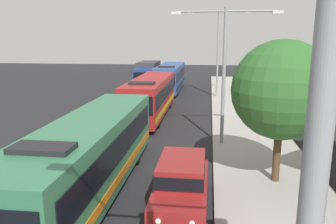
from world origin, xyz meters
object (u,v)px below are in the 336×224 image
object	(u,v)px
white_suv	(182,182)
box_truck_oncoming	(148,73)
streetlamp_near	(314,181)
roadside_tree	(282,90)
bus_second_in_line	(151,95)
bus_middle	(170,77)
streetlamp_mid	(224,62)
bus_lead	(90,153)
streetlamp_far	(218,44)

from	to	relation	value
white_suv	box_truck_oncoming	bearing A→B (deg)	102.67
box_truck_oncoming	streetlamp_near	size ratio (longest dim) A/B	0.89
roadside_tree	bus_second_in_line	bearing A→B (deg)	122.07
box_truck_oncoming	streetlamp_near	xyz separation A→B (m)	(8.70, -39.93, 3.39)
bus_middle	streetlamp_mid	distance (m)	21.23
bus_lead	streetlamp_near	size ratio (longest dim) A/B	1.51
bus_lead	roadside_tree	distance (m)	8.11
white_suv	streetlamp_far	distance (m)	24.62
bus_lead	white_suv	world-z (taller)	bus_lead
bus_second_in_line	bus_middle	xyz separation A→B (m)	(-0.00, 13.31, -0.00)
bus_second_in_line	box_truck_oncoming	distance (m)	16.81
box_truck_oncoming	streetlamp_near	distance (m)	41.01
bus_middle	roadside_tree	bearing A→B (deg)	-73.45
bus_lead	streetlamp_far	distance (m)	24.27
box_truck_oncoming	streetlamp_far	distance (m)	11.80
bus_lead	bus_middle	xyz separation A→B (m)	(-0.00, 27.17, -0.00)
roadside_tree	streetlamp_mid	bearing A→B (deg)	112.92
bus_second_in_line	streetlamp_near	xyz separation A→B (m)	(5.40, -23.44, 3.40)
streetlamp_near	bus_lead	bearing A→B (deg)	119.39
streetlamp_mid	streetlamp_far	distance (m)	16.48
streetlamp_near	roadside_tree	world-z (taller)	streetlamp_near
bus_middle	box_truck_oncoming	size ratio (longest dim) A/B	1.60
bus_second_in_line	streetlamp_mid	distance (m)	9.37
white_suv	streetlamp_far	xyz separation A→B (m)	(1.70, 24.14, 4.50)
bus_lead	bus_middle	bearing A→B (deg)	90.00
box_truck_oncoming	streetlamp_near	world-z (taller)	streetlamp_near
bus_lead	bus_second_in_line	bearing A→B (deg)	90.00
bus_middle	white_suv	xyz separation A→B (m)	(3.70, -27.96, -0.66)
box_truck_oncoming	streetlamp_far	xyz separation A→B (m)	(8.70, -7.00, 3.83)
bus_lead	streetlamp_far	world-z (taller)	streetlamp_far
white_suv	streetlamp_mid	bearing A→B (deg)	77.51
bus_lead	bus_middle	distance (m)	27.17
bus_lead	bus_middle	world-z (taller)	same
bus_second_in_line	streetlamp_far	xyz separation A→B (m)	(5.40, 9.49, 3.84)
streetlamp_mid	roadside_tree	size ratio (longest dim) A/B	1.27
bus_second_in_line	box_truck_oncoming	size ratio (longest dim) A/B	1.62
bus_middle	streetlamp_mid	xyz separation A→B (m)	(5.40, -20.29, 3.17)
streetlamp_mid	roadside_tree	world-z (taller)	streetlamp_mid
bus_middle	streetlamp_near	xyz separation A→B (m)	(5.40, -36.75, 3.40)
bus_lead	streetlamp_mid	size ratio (longest dim) A/B	1.61
white_suv	streetlamp_mid	world-z (taller)	streetlamp_mid
bus_second_in_line	white_suv	xyz separation A→B (m)	(3.70, -14.65, -0.66)
bus_lead	streetlamp_far	bearing A→B (deg)	76.98
white_suv	streetlamp_far	world-z (taller)	streetlamp_far
bus_second_in_line	streetlamp_mid	xyz separation A→B (m)	(5.40, -6.98, 3.17)
bus_middle	streetlamp_far	distance (m)	7.65
white_suv	streetlamp_far	bearing A→B (deg)	85.97
box_truck_oncoming	streetlamp_mid	xyz separation A→B (m)	(8.70, -23.46, 3.16)
white_suv	box_truck_oncoming	world-z (taller)	box_truck_oncoming
bus_middle	roadside_tree	world-z (taller)	roadside_tree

